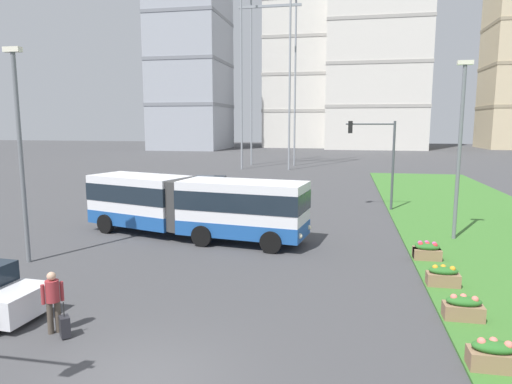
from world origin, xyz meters
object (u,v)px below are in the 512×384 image
(articulated_bus, at_px, (192,205))
(flower_planter_0, at_px, (493,355))
(flower_planter_2, at_px, (443,276))
(streetlight_median, at_px, (460,144))
(streetlight_left, at_px, (20,147))
(apartment_tower_centre, at_px, (378,26))
(apartment_tower_westcentre, at_px, (300,43))
(rolling_suitcase, at_px, (65,326))
(car_maroon_sedan, at_px, (211,187))
(traffic_light_far_right, at_px, (378,150))
(flower_planter_3, at_px, (427,251))
(apartment_tower_west, at_px, (191,65))
(pedestrian_crossing, at_px, (53,298))
(flower_planter_4, at_px, (427,250))
(flower_planter_1, at_px, (463,308))

(articulated_bus, height_order, flower_planter_0, articulated_bus)
(articulated_bus, xyz_separation_m, flower_planter_2, (11.00, -5.15, -1.23))
(articulated_bus, xyz_separation_m, streetlight_median, (12.90, 1.92, 3.11))
(flower_planter_0, distance_m, streetlight_median, 13.50)
(streetlight_left, xyz_separation_m, apartment_tower_centre, (19.24, 93.28, 22.56))
(flower_planter_0, xyz_separation_m, streetlight_left, (-16.33, 5.40, 4.35))
(articulated_bus, bearing_deg, apartment_tower_westcentre, 92.48)
(rolling_suitcase, bearing_deg, flower_planter_2, 28.86)
(flower_planter_2, xyz_separation_m, streetlight_left, (-16.33, -0.18, 4.35))
(rolling_suitcase, bearing_deg, car_maroon_sedan, 97.34)
(flower_planter_0, height_order, traffic_light_far_right, traffic_light_far_right)
(flower_planter_0, distance_m, apartment_tower_westcentre, 107.53)
(rolling_suitcase, height_order, apartment_tower_centre, apartment_tower_centre)
(flower_planter_3, xyz_separation_m, apartment_tower_west, (-37.83, 79.91, 18.34))
(streetlight_median, height_order, apartment_tower_west, apartment_tower_west)
(streetlight_left, xyz_separation_m, apartment_tower_westcentre, (1.30, 98.17, 20.38))
(car_maroon_sedan, height_order, rolling_suitcase, car_maroon_sedan)
(car_maroon_sedan, height_order, streetlight_left, streetlight_left)
(rolling_suitcase, xyz_separation_m, apartment_tower_west, (-27.04, 89.00, 18.45))
(apartment_tower_centre, bearing_deg, apartment_tower_west, -166.15)
(flower_planter_2, bearing_deg, pedestrian_crossing, -152.93)
(flower_planter_3, bearing_deg, flower_planter_4, 90.00)
(flower_planter_1, distance_m, apartment_tower_centre, 99.66)
(flower_planter_3, bearing_deg, apartment_tower_west, 115.33)
(flower_planter_4, height_order, apartment_tower_west, apartment_tower_west)
(streetlight_median, distance_m, apartment_tower_centre, 88.95)
(apartment_tower_west, bearing_deg, rolling_suitcase, -73.10)
(flower_planter_1, xyz_separation_m, apartment_tower_westcentre, (-15.02, 100.80, 24.73))
(flower_planter_1, xyz_separation_m, streetlight_left, (-16.33, 2.63, 4.35))
(apartment_tower_centre, bearing_deg, flower_planter_3, -91.85)
(apartment_tower_centre, bearing_deg, flower_planter_2, -91.79)
(streetlight_left, bearing_deg, pedestrian_crossing, -47.52)
(rolling_suitcase, xyz_separation_m, traffic_light_far_right, (9.38, 20.37, 3.71))
(car_maroon_sedan, relative_size, traffic_light_far_right, 0.77)
(car_maroon_sedan, height_order, flower_planter_3, car_maroon_sedan)
(flower_planter_2, bearing_deg, streetlight_median, 74.96)
(pedestrian_crossing, bearing_deg, flower_planter_0, 0.86)
(pedestrian_crossing, bearing_deg, apartment_tower_centre, 81.86)
(flower_planter_1, bearing_deg, traffic_light_far_right, 94.67)
(flower_planter_1, xyz_separation_m, traffic_light_far_right, (-1.41, 17.24, 3.59))
(flower_planter_3, distance_m, apartment_tower_west, 90.29)
(flower_planter_0, height_order, flower_planter_4, same)
(car_maroon_sedan, bearing_deg, articulated_bus, -77.40)
(articulated_bus, relative_size, pedestrian_crossing, 6.92)
(flower_planter_1, bearing_deg, car_maroon_sedan, 123.69)
(car_maroon_sedan, xyz_separation_m, flower_planter_1, (13.87, -20.80, -0.33))
(flower_planter_4, xyz_separation_m, traffic_light_far_right, (-1.41, 11.07, 3.59))
(rolling_suitcase, relative_size, streetlight_left, 0.11)
(flower_planter_0, bearing_deg, flower_planter_2, 90.00)
(flower_planter_1, relative_size, flower_planter_2, 1.00)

